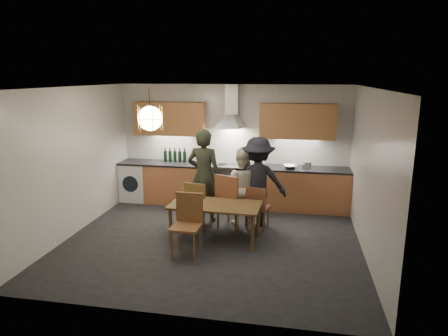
% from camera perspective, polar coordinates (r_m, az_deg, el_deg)
% --- Properties ---
extents(ground, '(5.00, 5.00, 0.00)m').
position_cam_1_polar(ground, '(7.03, -1.71, -10.27)').
color(ground, black).
rests_on(ground, ground).
extents(room_shell, '(5.02, 4.52, 2.61)m').
position_cam_1_polar(room_shell, '(6.54, -1.81, 3.59)').
color(room_shell, white).
rests_on(room_shell, ground).
extents(counter_run, '(5.00, 0.62, 0.90)m').
position_cam_1_polar(counter_run, '(8.68, 1.14, -2.49)').
color(counter_run, '#CD804F').
rests_on(counter_run, ground).
extents(range_stove, '(0.90, 0.60, 0.92)m').
position_cam_1_polar(range_stove, '(8.68, 0.98, -2.55)').
color(range_stove, silver).
rests_on(range_stove, ground).
extents(wall_fixtures, '(4.30, 0.54, 1.10)m').
position_cam_1_polar(wall_fixtures, '(8.53, 1.15, 6.97)').
color(wall_fixtures, '#BC7E48').
rests_on(wall_fixtures, ground).
extents(pendant_lamp, '(0.43, 0.43, 0.70)m').
position_cam_1_polar(pendant_lamp, '(6.67, -10.50, 6.98)').
color(pendant_lamp, black).
rests_on(pendant_lamp, ground).
extents(dining_table, '(1.56, 0.82, 0.65)m').
position_cam_1_polar(dining_table, '(6.85, -1.26, -5.76)').
color(dining_table, brown).
rests_on(dining_table, ground).
extents(chair_back_left, '(0.49, 0.49, 0.91)m').
position_cam_1_polar(chair_back_left, '(7.33, -3.83, -4.92)').
color(chair_back_left, brown).
rests_on(chair_back_left, ground).
extents(chair_back_mid, '(0.60, 0.60, 1.04)m').
position_cam_1_polar(chair_back_mid, '(7.32, 0.80, -4.30)').
color(chair_back_mid, brown).
rests_on(chair_back_mid, ground).
extents(chair_back_right, '(0.44, 0.44, 0.82)m').
position_cam_1_polar(chair_back_right, '(7.34, 4.74, -5.31)').
color(chair_back_right, brown).
rests_on(chair_back_right, ground).
extents(chair_front, '(0.46, 0.46, 0.98)m').
position_cam_1_polar(chair_front, '(6.38, -5.21, -7.38)').
color(chair_front, brown).
rests_on(chair_front, ground).
extents(person_left, '(0.70, 0.50, 1.80)m').
position_cam_1_polar(person_left, '(7.69, -2.87, -1.10)').
color(person_left, black).
rests_on(person_left, ground).
extents(person_mid, '(0.77, 0.62, 1.48)m').
position_cam_1_polar(person_mid, '(7.52, 2.55, -2.68)').
color(person_mid, silver).
rests_on(person_mid, ground).
extents(person_right, '(1.17, 0.79, 1.69)m').
position_cam_1_polar(person_right, '(7.49, 4.82, -1.97)').
color(person_right, black).
rests_on(person_right, ground).
extents(mixing_bowl, '(0.34, 0.34, 0.07)m').
position_cam_1_polar(mixing_bowl, '(8.38, 9.45, 0.17)').
color(mixing_bowl, '#BBBABE').
rests_on(mixing_bowl, counter_run).
extents(stock_pot, '(0.22, 0.22, 0.13)m').
position_cam_1_polar(stock_pot, '(8.44, 11.72, 0.39)').
color(stock_pot, '#B2B2B6').
rests_on(stock_pot, counter_run).
extents(wine_bottles, '(0.52, 0.08, 0.31)m').
position_cam_1_polar(wine_bottles, '(8.93, -7.03, 1.86)').
color(wine_bottles, black).
rests_on(wine_bottles, counter_run).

